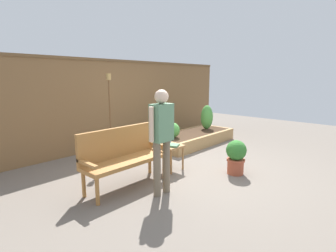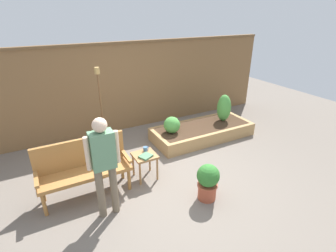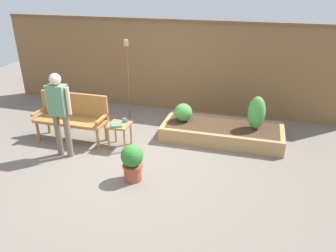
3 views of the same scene
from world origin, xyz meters
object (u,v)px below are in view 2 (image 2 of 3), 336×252
cup_on_table (146,149)px  potted_boxwood (208,181)px  shrub_far_corner (224,108)px  tiki_torch (100,96)px  shrub_near_bench (172,125)px  book_on_table (146,156)px  garden_bench (83,164)px  side_table (145,159)px  person_by_bench (104,160)px

cup_on_table → potted_boxwood: size_ratio=0.18×
shrub_far_corner → tiki_torch: bearing=170.1°
shrub_near_bench → shrub_far_corner: 1.46m
book_on_table → shrub_far_corner: bearing=-2.4°
shrub_near_bench → garden_bench: bearing=-158.9°
side_table → book_on_table: book_on_table is taller
side_table → tiki_torch: 1.66m
shrub_far_corner → shrub_near_bench: bearing=180.0°
cup_on_table → side_table: bearing=-121.3°
shrub_near_bench → tiki_torch: (-1.40, 0.50, 0.74)m
tiki_torch → shrub_far_corner: bearing=-9.9°
shrub_far_corner → tiki_torch: 2.95m
side_table → tiki_torch: bearing=104.3°
potted_boxwood → person_by_bench: 1.66m
book_on_table → shrub_far_corner: shrub_far_corner is taller
cup_on_table → potted_boxwood: bearing=-62.6°
potted_boxwood → person_by_bench: size_ratio=0.40×
garden_bench → tiki_torch: tiki_torch is taller
garden_bench → person_by_bench: 0.80m
side_table → shrub_near_bench: 1.37m
shrub_far_corner → person_by_bench: 3.66m
side_table → person_by_bench: person_by_bench is taller
cup_on_table → person_by_bench: (-0.91, -0.70, 0.41)m
tiki_torch → shrub_near_bench: bearing=-19.7°
book_on_table → tiki_torch: (-0.34, 1.47, 0.73)m
cup_on_table → book_on_table: 0.22m
garden_bench → potted_boxwood: bearing=-32.9°
garden_bench → shrub_far_corner: (3.53, 0.80, 0.09)m
garden_bench → potted_boxwood: (1.69, -1.09, -0.20)m
potted_boxwood → shrub_near_bench: shrub_near_bench is taller
cup_on_table → book_on_table: size_ratio=0.54×
potted_boxwood → tiki_torch: size_ratio=0.35×
book_on_table → person_by_bench: (-0.83, -0.50, 0.44)m
potted_boxwood → tiki_torch: 2.74m
shrub_near_bench → tiki_torch: size_ratio=0.21×
tiki_torch → cup_on_table: bearing=-71.6°
shrub_far_corner → person_by_bench: size_ratio=0.43×
cup_on_table → shrub_near_bench: bearing=38.5°
cup_on_table → book_on_table: (-0.08, -0.20, -0.02)m
person_by_bench → garden_bench: bearing=105.9°
side_table → person_by_bench: bearing=-145.2°
garden_bench → book_on_table: garden_bench is taller
garden_bench → potted_boxwood: garden_bench is taller
tiki_torch → potted_boxwood: bearing=-67.2°
potted_boxwood → person_by_bench: bearing=164.5°
shrub_far_corner → cup_on_table: bearing=-162.3°
garden_bench → cup_on_table: 1.11m
cup_on_table → shrub_far_corner: 2.55m
shrub_far_corner → potted_boxwood: bearing=-134.3°
shrub_near_bench → potted_boxwood: bearing=-101.7°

